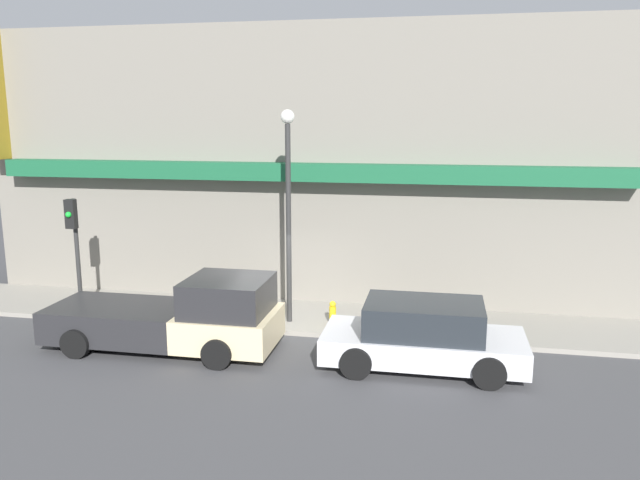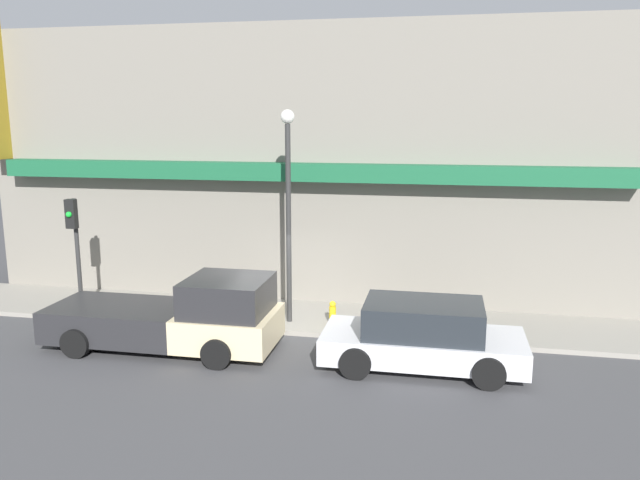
{
  "view_description": "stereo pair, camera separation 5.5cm",
  "coord_description": "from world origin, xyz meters",
  "px_view_note": "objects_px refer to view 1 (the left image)",
  "views": [
    {
      "loc": [
        4.01,
        -14.83,
        5.52
      ],
      "look_at": [
        0.92,
        1.09,
        2.33
      ],
      "focal_mm": 35.0,
      "sensor_mm": 36.0,
      "label": 1
    },
    {
      "loc": [
        4.07,
        -14.82,
        5.52
      ],
      "look_at": [
        0.92,
        1.09,
        2.33
      ],
      "focal_mm": 35.0,
      "sensor_mm": 36.0,
      "label": 2
    }
  ],
  "objects_px": {
    "fire_hydrant": "(333,313)",
    "street_lamp": "(288,192)",
    "parked_car": "(423,336)",
    "traffic_light": "(74,235)",
    "pickup_truck": "(178,317)"
  },
  "relations": [
    {
      "from": "parked_car",
      "to": "traffic_light",
      "type": "relative_size",
      "value": 1.39
    },
    {
      "from": "pickup_truck",
      "to": "parked_car",
      "type": "bearing_deg",
      "value": 0.42
    },
    {
      "from": "fire_hydrant",
      "to": "street_lamp",
      "type": "distance_m",
      "value": 3.39
    },
    {
      "from": "traffic_light",
      "to": "parked_car",
      "type": "bearing_deg",
      "value": -10.52
    },
    {
      "from": "traffic_light",
      "to": "street_lamp",
      "type": "bearing_deg",
      "value": 3.82
    },
    {
      "from": "parked_car",
      "to": "fire_hydrant",
      "type": "relative_size",
      "value": 7.05
    },
    {
      "from": "street_lamp",
      "to": "traffic_light",
      "type": "relative_size",
      "value": 1.74
    },
    {
      "from": "parked_car",
      "to": "street_lamp",
      "type": "bearing_deg",
      "value": 148.26
    },
    {
      "from": "fire_hydrant",
      "to": "street_lamp",
      "type": "relative_size",
      "value": 0.11
    },
    {
      "from": "street_lamp",
      "to": "traffic_light",
      "type": "height_order",
      "value": "street_lamp"
    },
    {
      "from": "street_lamp",
      "to": "traffic_light",
      "type": "bearing_deg",
      "value": -176.18
    },
    {
      "from": "street_lamp",
      "to": "traffic_light",
      "type": "distance_m",
      "value": 6.12
    },
    {
      "from": "pickup_truck",
      "to": "street_lamp",
      "type": "xyz_separation_m",
      "value": [
        2.21,
        2.18,
        2.82
      ]
    },
    {
      "from": "pickup_truck",
      "to": "fire_hydrant",
      "type": "relative_size",
      "value": 8.81
    },
    {
      "from": "pickup_truck",
      "to": "street_lamp",
      "type": "distance_m",
      "value": 4.2
    }
  ]
}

